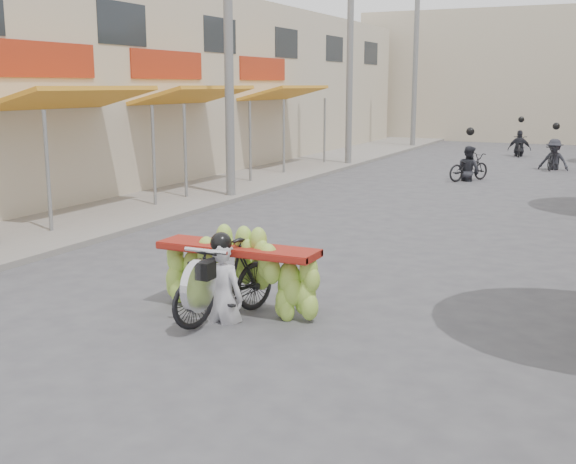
{
  "coord_description": "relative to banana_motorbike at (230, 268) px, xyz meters",
  "views": [
    {
      "loc": [
        4.22,
        -4.79,
        3.04
      ],
      "look_at": [
        0.18,
        3.78,
        1.1
      ],
      "focal_mm": 45.0,
      "sensor_mm": 36.0,
      "label": 1
    }
  ],
  "objects": [
    {
      "name": "sidewalk_left",
      "position": [
        -6.59,
        11.78,
        -0.61
      ],
      "size": [
        4.0,
        60.0,
        0.12
      ],
      "primitive_type": "cube",
      "color": "gray",
      "rests_on": "ground"
    },
    {
      "name": "bg_motorbike_c",
      "position": [
        0.38,
        24.44,
        0.15
      ],
      "size": [
        1.02,
        1.53,
        1.95
      ],
      "color": "black",
      "rests_on": "ground"
    },
    {
      "name": "shophouse_row_left",
      "position": [
        -11.58,
        10.76,
        2.33
      ],
      "size": [
        9.77,
        40.0,
        6.0
      ],
      "color": "beige",
      "rests_on": "ground"
    },
    {
      "name": "utility_pole_back",
      "position": [
        -4.99,
        26.78,
        3.36
      ],
      "size": [
        0.6,
        0.24,
        8.0
      ],
      "color": "slate",
      "rests_on": "ground"
    },
    {
      "name": "bg_motorbike_b",
      "position": [
        2.22,
        19.69,
        0.2
      ],
      "size": [
        1.13,
        1.61,
        1.95
      ],
      "color": "black",
      "rests_on": "ground"
    },
    {
      "name": "utility_pole_mid",
      "position": [
        -4.99,
        8.78,
        3.36
      ],
      "size": [
        0.6,
        0.24,
        8.0
      ],
      "color": "slate",
      "rests_on": "ground"
    },
    {
      "name": "far_building",
      "position": [
        0.41,
        34.78,
        2.83
      ],
      "size": [
        20.0,
        6.0,
        7.0
      ],
      "primitive_type": "cube",
      "color": "beige",
      "rests_on": "ground"
    },
    {
      "name": "utility_pole_far",
      "position": [
        -4.99,
        17.78,
        3.36
      ],
      "size": [
        0.6,
        0.24,
        8.0
      ],
      "color": "slate",
      "rests_on": "ground"
    },
    {
      "name": "bg_motorbike_a",
      "position": [
        0.03,
        15.35,
        0.08
      ],
      "size": [
        1.33,
        1.63,
        1.95
      ],
      "color": "black",
      "rests_on": "ground"
    },
    {
      "name": "ground",
      "position": [
        0.41,
        -3.22,
        -0.67
      ],
      "size": [
        120.0,
        120.0,
        0.0
      ],
      "primitive_type": "plane",
      "color": "#4C4B50",
      "rests_on": "ground"
    },
    {
      "name": "banana_motorbike",
      "position": [
        0.0,
        0.0,
        0.0
      ],
      "size": [
        2.25,
        1.92,
        1.97
      ],
      "color": "black",
      "rests_on": "ground"
    }
  ]
}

